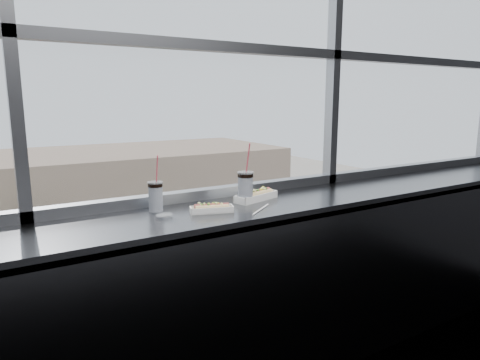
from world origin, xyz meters
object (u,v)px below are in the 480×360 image
hotdog_tray_right (256,195)px  car_far_b (59,295)px  car_near_d (184,336)px  tree_center (22,240)px  car_far_c (227,258)px  hotdog_tray_left (212,208)px  soda_cup_right (245,186)px  wrapper (164,215)px  loose_straw (261,209)px  pedestrian_b (26,277)px  pedestrian_c (69,276)px  soda_cup_left (156,195)px  tree_right (169,222)px

hotdog_tray_right → car_far_b: bearing=70.1°
car_far_b → car_near_d: car_far_b is taller
car_far_b → tree_center: 4.96m
car_far_b → car_far_c: size_ratio=1.03×
hotdog_tray_left → soda_cup_right: size_ratio=0.69×
wrapper → loose_straw: bearing=-15.3°
car_far_c → tree_center: size_ratio=1.12×
car_near_d → tree_center: 13.73m
soda_cup_right → wrapper: soda_cup_right is taller
hotdog_tray_right → loose_straw: size_ratio=1.30×
hotdog_tray_right → pedestrian_b: hotdog_tray_right is taller
hotdog_tray_right → pedestrian_c: (2.85, 27.05, -11.16)m
pedestrian_b → tree_center: (-0.01, 0.40, 2.46)m
loose_straw → pedestrian_c: size_ratio=0.13×
soda_cup_left → car_far_b: size_ratio=0.05×
car_far_c → loose_straw: bearing=147.9°
soda_cup_right → car_far_b: (1.85, 24.23, -11.10)m
hotdog_tray_right → pedestrian_c: hotdog_tray_right is taller
loose_straw → car_far_b: loose_straw is taller
car_far_c → tree_right: 5.46m
soda_cup_right → hotdog_tray_left: bearing=-162.7°
hotdog_tray_right → tree_center: hotdog_tray_right is taller
soda_cup_right → car_far_c: bearing=60.7°
loose_straw → soda_cup_left: bearing=114.9°
soda_cup_right → tree_center: bearing=89.2°
wrapper → car_far_b: wrapper is taller
pedestrian_c → car_far_b: bearing=69.0°
car_far_b → pedestrian_c: 3.05m
car_far_b → car_near_d: 9.27m
hotdog_tray_left → hotdog_tray_right: bearing=35.8°
soda_cup_right → car_far_b: bearing=85.6°
soda_cup_right → wrapper: bearing=-175.7°
hotdog_tray_right → car_near_d: hotdog_tray_right is taller
pedestrian_c → soda_cup_left: bearing=82.7°
car_far_c → wrapper: bearing=146.8°
car_near_d → soda_cup_right: bearing=164.3°
car_near_d → pedestrian_b: 13.11m
car_near_d → pedestrian_b: size_ratio=2.44×
hotdog_tray_left → soda_cup_left: bearing=161.5°
car_far_c → tree_center: bearing=70.1°
hotdog_tray_left → pedestrian_b: bearing=106.9°
pedestrian_c → pedestrian_b: 2.64m
wrapper → tree_center: wrapper is taller
pedestrian_b → wrapper: bearing=178.1°
wrapper → hotdog_tray_left: bearing=-9.8°
wrapper → car_far_c: size_ratio=0.02×
soda_cup_right → soda_cup_left: bearing=168.9°
tree_center → car_far_b: bearing=-70.2°
car_far_c → pedestrian_c: car_far_c is taller
wrapper → car_far_b: bearing=84.4°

